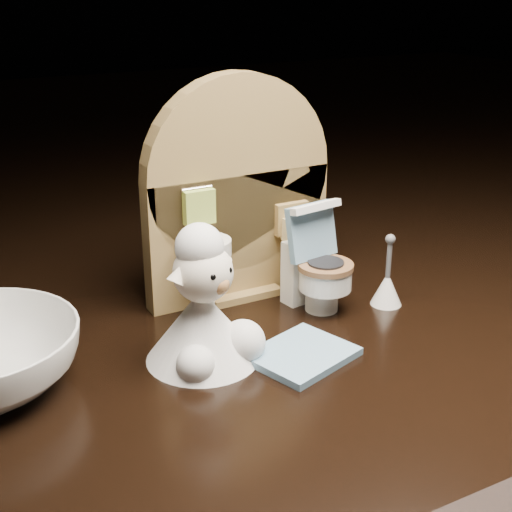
# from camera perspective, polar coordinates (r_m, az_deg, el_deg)

# --- Properties ---
(backdrop_panel) EXTENTS (0.13, 0.05, 0.15)m
(backdrop_panel) POSITION_cam_1_polar(r_m,az_deg,el_deg) (0.47, -1.51, 4.29)
(backdrop_panel) COLOR olive
(backdrop_panel) RESTS_ON ground
(toy_toilet) EXTENTS (0.04, 0.05, 0.07)m
(toy_toilet) POSITION_cam_1_polar(r_m,az_deg,el_deg) (0.47, 4.81, -1.10)
(toy_toilet) COLOR white
(toy_toilet) RESTS_ON ground
(bath_mat) EXTENTS (0.07, 0.06, 0.00)m
(bath_mat) POSITION_cam_1_polar(r_m,az_deg,el_deg) (0.42, 3.67, -7.88)
(bath_mat) COLOR #6D95B3
(bath_mat) RESTS_ON ground
(toilet_brush) EXTENTS (0.02, 0.02, 0.05)m
(toilet_brush) POSITION_cam_1_polar(r_m,az_deg,el_deg) (0.48, 10.43, -2.39)
(toilet_brush) COLOR white
(toilet_brush) RESTS_ON ground
(plush_lamb) EXTENTS (0.07, 0.07, 0.08)m
(plush_lamb) POSITION_cam_1_polar(r_m,az_deg,el_deg) (0.40, -4.15, -4.64)
(plush_lamb) COLOR white
(plush_lamb) RESTS_ON ground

